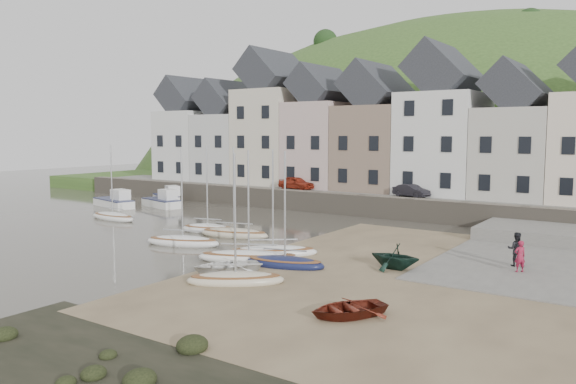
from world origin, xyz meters
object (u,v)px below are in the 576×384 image
Objects in this scene: car_right at (411,191)px; rowboat_green at (395,256)px; person_dark at (516,249)px; sailboat_0 at (113,217)px; car_left at (296,183)px; person_red at (520,256)px; rowboat_red at (348,308)px; rowboat_white at (226,266)px.

rowboat_green is at bearing -142.53° from car_right.
car_right reaches higher than person_dark.
sailboat_0 is 1.71× the size of car_left.
car_right reaches higher than person_red.
person_dark is at bearing 106.35° from rowboat_red.
rowboat_red is (8.23, -2.55, -0.03)m from rowboat_white.
person_red is at bearing 102.56° from rowboat_red.
person_dark is at bearing -116.11° from car_left.
person_red is at bearing -0.09° from sailboat_0.
car_right is (-6.68, 18.59, 1.40)m from rowboat_green.
rowboat_red is 27.93m from car_right.
sailboat_0 is at bearing 160.88° from car_left.
rowboat_white is 1.01× the size of car_right.
person_red reaches higher than rowboat_red.
person_red is 1.28m from person_dark.
car_right is at bearing -95.04° from person_red.
car_right is (-0.05, 24.07, 1.74)m from rowboat_white.
car_left is (-20.00, 26.62, 1.85)m from rowboat_red.
car_left is 11.72m from car_right.
rowboat_white is at bearing 26.68° from person_dark.
car_right reaches higher than rowboat_red.
person_dark is 0.48× the size of car_left.
car_left is (-11.77, 24.07, 1.82)m from rowboat_white.
rowboat_white is 2.12× the size of person_red.
person_red is at bearing 69.75° from rowboat_white.
person_dark reaches higher than rowboat_red.
person_dark reaches higher than person_red.
person_red is 20.02m from car_right.
car_left is at bearing -44.24° from person_dark.
car_left is (-23.88, 15.86, 1.32)m from person_red.
sailboat_0 is at bearing -169.14° from rowboat_red.
person_red is 0.48× the size of car_right.
person_dark is (30.82, 1.15, 0.75)m from sailboat_0.
rowboat_white is (19.16, -8.26, 0.15)m from sailboat_0.
rowboat_green is at bearing 133.65° from rowboat_red.
person_red is at bearing 98.15° from person_dark.
rowboat_white is 1.30× the size of rowboat_green.
sailboat_0 reaches higher than person_dark.
sailboat_0 reaches higher than car_right.
sailboat_0 is 3.99× the size of person_red.
car_left reaches higher than car_right.
car_left is (-23.44, 14.66, 1.22)m from person_dark.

